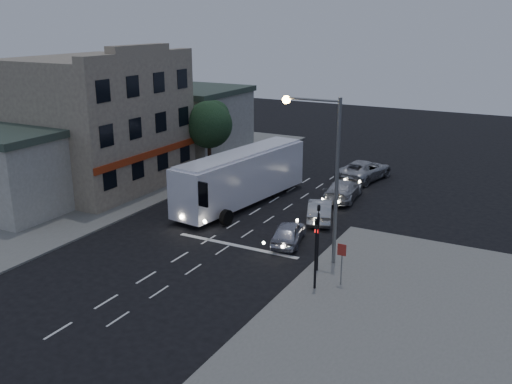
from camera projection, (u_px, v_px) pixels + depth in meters
The scene contains 17 objects.
ground at pixel (190, 251), 33.05m from camera, with size 120.00×120.00×0.00m, color black.
sidewalk_near at pixel (393, 340), 23.80m from camera, with size 12.00×24.00×0.12m, color slate.
sidewalk_far at pixel (112, 186), 45.65m from camera, with size 12.00×50.00×0.12m, color slate.
road_markings at pixel (237, 236), 35.26m from camera, with size 8.00×30.55×0.01m.
tour_bus at pixel (242, 176), 40.87m from camera, with size 4.19×12.84×3.86m.
car_suv at pixel (288, 233), 34.02m from camera, with size 1.60×3.98×1.36m, color #A8ABBB.
car_sedan_a at pixel (320, 210), 37.84m from camera, with size 1.52×4.37×1.44m, color #B3B3B3.
car_sedan_b at pixel (343, 190), 42.27m from camera, with size 2.08×5.11×1.48m, color #BABABD.
car_sedan_c at pixel (364, 170), 47.47m from camera, with size 2.70×5.86×1.63m, color #ADAEB2.
traffic_signal_main at pixel (318, 230), 29.57m from camera, with size 0.25×0.35×4.10m.
traffic_signal_side at pixel (316, 245), 27.59m from camera, with size 0.18×0.15×4.10m.
regulatory_sign at pixel (342, 258), 28.19m from camera, with size 0.45×0.12×2.20m.
streetlight at pixel (326, 161), 29.92m from camera, with size 3.32×0.44×9.00m.
main_building at pixel (98, 122), 44.59m from camera, with size 10.12×12.00×11.00m.
low_building_south at pixel (5, 172), 38.29m from camera, with size 7.40×5.40×5.70m.
low_building_north at pixel (191, 121), 55.01m from camera, with size 9.40×9.40×6.50m.
street_tree at pixel (209, 122), 48.11m from camera, with size 4.00×4.00×6.20m.
Camera 1 is at (17.83, -25.17, 12.95)m, focal length 40.00 mm.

